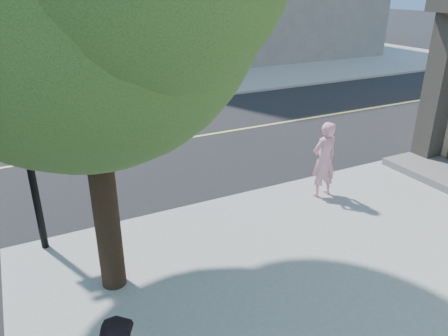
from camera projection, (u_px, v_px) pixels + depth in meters
ground at (58, 241)px, 8.44m from camera, size 140.00×140.00×0.00m
road_ew at (36, 162)px, 12.13m from camera, size 140.00×9.00×0.01m
sidewalk_ne at (211, 51)px, 31.63m from camera, size 29.00×25.00×0.12m
man_on_phone at (324, 160)px, 9.68m from camera, size 0.66×0.45×1.77m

